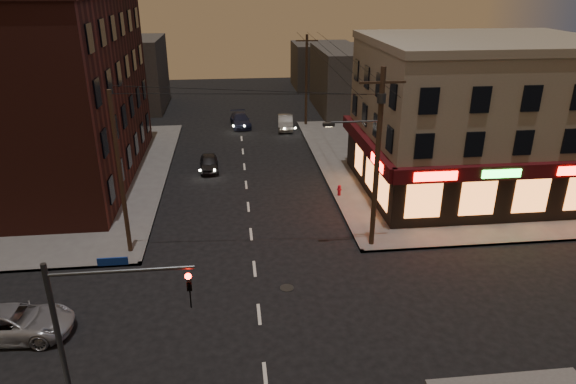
{
  "coord_description": "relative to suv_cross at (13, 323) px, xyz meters",
  "views": [
    {
      "loc": [
        -0.86,
        -19.5,
        14.21
      ],
      "look_at": [
        2.09,
        6.68,
        3.2
      ],
      "focal_mm": 32.0,
      "sensor_mm": 36.0,
      "label": 1
    }
  ],
  "objects": [
    {
      "name": "traffic_signal",
      "position": [
        4.89,
        -5.25,
        3.48
      ],
      "size": [
        4.49,
        0.32,
        6.47
      ],
      "color": "#333538",
      "rests_on": "ground"
    },
    {
      "name": "bg_building_ne_b",
      "position": [
        22.46,
        52.36,
        2.32
      ],
      "size": [
        8.0,
        8.0,
        6.0
      ],
      "primitive_type": "cube",
      "color": "#3F3D3A",
      "rests_on": "ground"
    },
    {
      "name": "ground",
      "position": [
        10.46,
        0.36,
        -0.68
      ],
      "size": [
        120.0,
        120.0,
        0.0
      ],
      "primitive_type": "plane",
      "color": "black",
      "rests_on": "ground"
    },
    {
      "name": "sedan_mid",
      "position": [
        15.01,
        31.25,
        0.01
      ],
      "size": [
        1.85,
        4.34,
        1.39
      ],
      "primitive_type": "imported",
      "rotation": [
        0.0,
        0.0,
        -0.09
      ],
      "color": "#615F5B",
      "rests_on": "ground"
    },
    {
      "name": "sedan_near",
      "position": [
        7.65,
        19.83,
        -0.07
      ],
      "size": [
        1.61,
        3.64,
        1.22
      ],
      "primitive_type": "imported",
      "rotation": [
        0.0,
        0.0,
        0.05
      ],
      "color": "black",
      "rests_on": "ground"
    },
    {
      "name": "brick_apartment",
      "position": [
        -4.04,
        19.36,
        5.97
      ],
      "size": [
        12.0,
        20.0,
        13.0
      ],
      "primitive_type": "cube",
      "color": "#421A15",
      "rests_on": "sidewalk_nw"
    },
    {
      "name": "bg_building_nw",
      "position": [
        -2.54,
        42.36,
        3.32
      ],
      "size": [
        9.0,
        10.0,
        8.0
      ],
      "primitive_type": "cube",
      "color": "#3F3D3A",
      "rests_on": "ground"
    },
    {
      "name": "fire_hydrant",
      "position": [
        16.86,
        13.33,
        -0.12
      ],
      "size": [
        0.35,
        0.35,
        0.76
      ],
      "rotation": [
        0.0,
        0.0,
        -0.3
      ],
      "color": "maroon",
      "rests_on": "sidewalk_ne"
    },
    {
      "name": "utility_pole_far",
      "position": [
        17.26,
        32.36,
        3.97
      ],
      "size": [
        0.26,
        0.26,
        9.0
      ],
      "primitive_type": "cylinder",
      "color": "#382619",
      "rests_on": "sidewalk_ne"
    },
    {
      "name": "sidewalk_ne",
      "position": [
        28.46,
        19.36,
        -0.61
      ],
      "size": [
        24.0,
        28.0,
        0.15
      ],
      "primitive_type": "cube",
      "color": "#514F4C",
      "rests_on": "ground"
    },
    {
      "name": "suv_cross",
      "position": [
        0.0,
        0.0,
        0.0
      ],
      "size": [
        5.0,
        2.49,
        1.36
      ],
      "primitive_type": "imported",
      "rotation": [
        0.0,
        0.0,
        1.52
      ],
      "color": "#92939A",
      "rests_on": "ground"
    },
    {
      "name": "sidewalk_nw",
      "position": [
        -7.54,
        19.36,
        -0.61
      ],
      "size": [
        24.0,
        28.0,
        0.15
      ],
      "primitive_type": "cube",
      "color": "#514F4C",
      "rests_on": "ground"
    },
    {
      "name": "bg_building_ne_a",
      "position": [
        24.46,
        38.36,
        2.82
      ],
      "size": [
        10.0,
        12.0,
        7.0
      ],
      "primitive_type": "cube",
      "color": "#3F3D3A",
      "rests_on": "ground"
    },
    {
      "name": "utility_pole_main",
      "position": [
        17.14,
        6.16,
        5.08
      ],
      "size": [
        4.2,
        0.44,
        10.0
      ],
      "color": "#382619",
      "rests_on": "sidewalk_ne"
    },
    {
      "name": "utility_pole_west",
      "position": [
        3.66,
        6.86,
        3.97
      ],
      "size": [
        0.24,
        0.24,
        9.0
      ],
      "primitive_type": "cylinder",
      "color": "#382619",
      "rests_on": "sidewalk_nw"
    },
    {
      "name": "pizza_building",
      "position": [
        26.39,
        13.78,
        4.67
      ],
      "size": [
        15.85,
        12.85,
        10.5
      ],
      "color": "gray",
      "rests_on": "sidewalk_ne"
    },
    {
      "name": "sedan_far",
      "position": [
        10.49,
        32.76,
        -0.03
      ],
      "size": [
        2.28,
        4.67,
        1.31
      ],
      "primitive_type": "imported",
      "rotation": [
        0.0,
        0.0,
        0.1
      ],
      "color": "#1B2037",
      "rests_on": "ground"
    }
  ]
}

